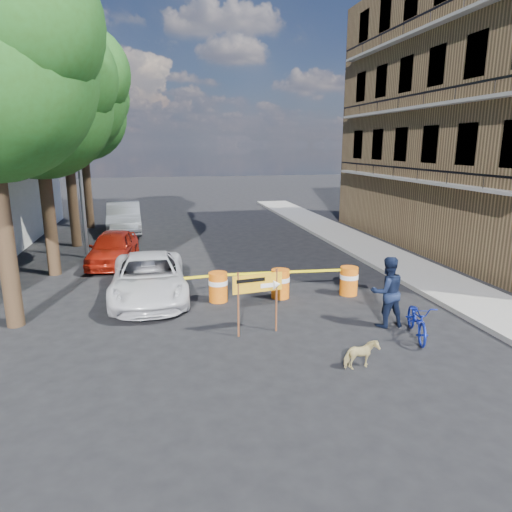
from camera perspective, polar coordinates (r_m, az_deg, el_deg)
name	(u,v)px	position (r m, az deg, el deg)	size (l,w,h in m)	color
ground	(286,333)	(11.70, 3.76, -9.59)	(120.00, 120.00, 0.00)	black
sidewalk_east	(392,260)	(19.28, 16.68, -0.52)	(2.40, 40.00, 0.15)	gray
apartment_building	(499,113)	(23.73, 28.11, 15.49)	(8.00, 16.00, 12.00)	olive
tree_mid_a	(39,103)	(17.76, -25.51, 16.90)	(5.25, 5.00, 8.68)	#332316
tree_mid_b	(64,96)	(22.72, -22.82, 17.97)	(5.67, 5.40, 9.62)	#332316
tree_far	(82,115)	(27.61, -20.88, 16.15)	(5.04, 4.80, 8.84)	#332316
streetlamp	(80,151)	(20.03, -21.16, 12.10)	(1.25, 0.18, 8.00)	gray
barrel_far_left	(146,293)	(13.51, -13.54, -4.57)	(0.58, 0.58, 0.90)	#DF540D
barrel_mid_left	(218,286)	(13.83, -4.76, -3.80)	(0.58, 0.58, 0.90)	#DF540D
barrel_mid_right	(280,283)	(14.13, 3.05, -3.39)	(0.58, 0.58, 0.90)	#DF540D
barrel_far_right	(349,280)	(14.69, 11.52, -2.99)	(0.58, 0.58, 0.90)	#DF540D
detour_sign	(263,288)	(11.27, 0.93, -3.98)	(1.28, 0.29, 1.65)	#592D19
pedestrian	(387,292)	(12.28, 16.07, -4.33)	(0.91, 0.71, 1.87)	black
bicycle	(419,303)	(11.81, 19.68, -5.58)	(0.62, 0.93, 1.77)	#122398
dog	(361,355)	(10.09, 13.01, -11.95)	(0.34, 0.74, 0.62)	tan
suv_white	(149,278)	(14.37, -13.26, -2.64)	(2.22, 4.80, 1.34)	silver
sedan_red	(113,248)	(18.87, -17.43, 0.97)	(1.58, 3.92, 1.34)	#A81C0E
sedan_silver	(124,218)	(25.72, -16.19, 4.62)	(1.71, 4.89, 1.61)	#ACADB3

